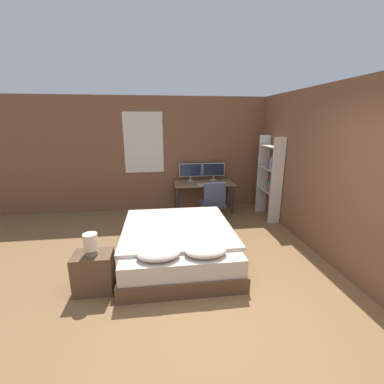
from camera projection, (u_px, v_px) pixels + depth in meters
The scene contains 13 objects.
ground_plane at pixel (233, 317), 2.90m from camera, with size 20.00×20.00×0.00m, color brown.
wall_back at pixel (189, 154), 6.26m from camera, with size 12.00×0.08×2.70m.
wall_side_right at pixel (319, 171), 4.21m from camera, with size 0.06×12.00×2.70m.
bed at pixel (178, 244), 4.08m from camera, with size 1.71×2.05×0.59m.
nightstand at pixel (94, 272), 3.31m from camera, with size 0.49×0.36×0.52m.
bedside_lamp at pixel (91, 242), 3.20m from camera, with size 0.18×0.18×0.28m.
desk at pixel (204, 186), 6.10m from camera, with size 1.40×0.68×0.74m.
monitor_left at pixel (190, 171), 6.20m from camera, with size 0.55×0.16×0.42m.
monitor_right at pixel (214, 170), 6.27m from camera, with size 0.55×0.16×0.42m.
keyboard at pixel (205, 184), 5.85m from camera, with size 0.36×0.13×0.02m.
computer_mouse at pixel (217, 184), 5.88m from camera, with size 0.07×0.05×0.04m.
office_chair at pixel (213, 206), 5.51m from camera, with size 0.52×0.52×0.93m.
bookshelf at pixel (271, 174), 5.59m from camera, with size 0.26×0.77×1.83m.
Camera 1 is at (-0.77, -2.33, 2.15)m, focal length 24.00 mm.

